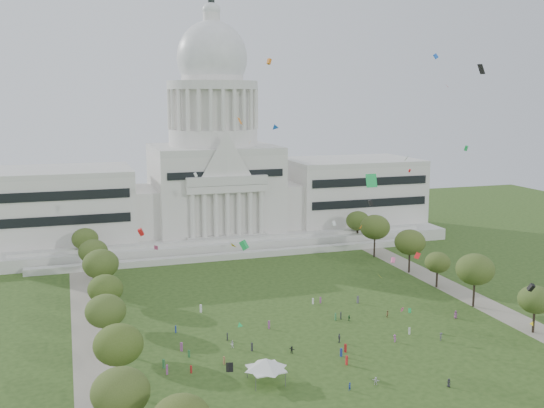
% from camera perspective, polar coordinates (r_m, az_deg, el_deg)
% --- Properties ---
extents(ground, '(400.00, 400.00, 0.00)m').
position_cam_1_polar(ground, '(134.03, 6.12, -13.32)').
color(ground, '#2B4618').
rests_on(ground, ground).
extents(capitol, '(160.00, 64.50, 91.30)m').
position_cam_1_polar(capitol, '(233.56, -5.21, 2.29)').
color(capitol, beige).
rests_on(capitol, ground).
extents(path_left, '(8.00, 160.00, 0.04)m').
position_cam_1_polar(path_left, '(151.67, -15.99, -10.85)').
color(path_left, gray).
rests_on(path_left, ground).
extents(path_right, '(8.00, 160.00, 0.04)m').
position_cam_1_polar(path_right, '(181.13, 16.26, -7.47)').
color(path_right, gray).
rests_on(path_right, ground).
extents(row_tree_l_0, '(8.85, 8.85, 12.59)m').
position_cam_1_polar(row_tree_l_0, '(100.66, -13.43, -16.09)').
color(row_tree_l_0, black).
rests_on(row_tree_l_0, ground).
extents(row_tree_l_1, '(8.86, 8.86, 12.59)m').
position_cam_1_polar(row_tree_l_1, '(117.86, -13.61, -12.16)').
color(row_tree_l_1, black).
rests_on(row_tree_l_1, ground).
extents(row_tree_r_1, '(7.58, 7.58, 10.78)m').
position_cam_1_polar(row_tree_r_1, '(153.91, 22.52, -7.92)').
color(row_tree_r_1, black).
rests_on(row_tree_r_1, ground).
extents(row_tree_l_2, '(8.42, 8.42, 11.97)m').
position_cam_1_polar(row_tree_l_2, '(136.97, -14.69, -9.27)').
color(row_tree_l_2, black).
rests_on(row_tree_l_2, ground).
extents(row_tree_r_2, '(9.55, 9.55, 13.58)m').
position_cam_1_polar(row_tree_r_2, '(166.52, 17.75, -5.60)').
color(row_tree_r_2, black).
rests_on(row_tree_r_2, ground).
extents(row_tree_l_3, '(8.12, 8.12, 11.55)m').
position_cam_1_polar(row_tree_l_3, '(152.91, -14.71, -7.38)').
color(row_tree_l_3, black).
rests_on(row_tree_l_3, ground).
extents(row_tree_r_3, '(7.01, 7.01, 9.98)m').
position_cam_1_polar(row_tree_r_3, '(180.87, 14.62, -5.09)').
color(row_tree_r_3, black).
rests_on(row_tree_r_3, ground).
extents(row_tree_l_4, '(9.29, 9.29, 13.21)m').
position_cam_1_polar(row_tree_l_4, '(170.39, -15.11, -5.22)').
color(row_tree_l_4, black).
rests_on(row_tree_l_4, ground).
extents(row_tree_r_4, '(9.19, 9.19, 13.06)m').
position_cam_1_polar(row_tree_r_4, '(193.39, 12.27, -3.37)').
color(row_tree_r_4, black).
rests_on(row_tree_r_4, ground).
extents(row_tree_l_5, '(8.33, 8.33, 11.85)m').
position_cam_1_polar(row_tree_l_5, '(188.61, -15.74, -4.12)').
color(row_tree_l_5, black).
rests_on(row_tree_l_5, ground).
extents(row_tree_r_5, '(9.82, 9.82, 13.96)m').
position_cam_1_polar(row_tree_r_5, '(209.88, 9.21, -2.06)').
color(row_tree_r_5, black).
rests_on(row_tree_r_5, ground).
extents(row_tree_l_6, '(8.19, 8.19, 11.64)m').
position_cam_1_polar(row_tree_l_6, '(206.27, -16.41, -3.02)').
color(row_tree_l_6, black).
rests_on(row_tree_l_6, ground).
extents(row_tree_r_6, '(8.42, 8.42, 11.97)m').
position_cam_1_polar(row_tree_r_6, '(226.97, 7.70, -1.50)').
color(row_tree_r_6, black).
rests_on(row_tree_r_6, ground).
extents(event_tent, '(9.14, 9.14, 4.73)m').
position_cam_1_polar(event_tent, '(120.52, -0.54, -14.10)').
color(event_tent, '#4C4C4C').
rests_on(event_tent, ground).
extents(person_0, '(1.08, 0.92, 1.88)m').
position_cam_1_polar(person_0, '(159.33, 16.14, -9.50)').
color(person_0, '#994C8C').
rests_on(person_0, ground).
extents(person_2, '(0.96, 0.86, 1.68)m').
position_cam_1_polar(person_2, '(156.37, 10.34, -9.67)').
color(person_2, olive).
rests_on(person_2, ground).
extents(person_3, '(0.60, 1.11, 1.70)m').
position_cam_1_polar(person_3, '(141.88, 10.93, -11.74)').
color(person_3, '#994C8C').
rests_on(person_3, ground).
extents(person_4, '(0.68, 1.19, 1.98)m').
position_cam_1_polar(person_4, '(140.00, 6.04, -11.85)').
color(person_4, '#4C4C51').
rests_on(person_4, ground).
extents(person_5, '(1.36, 1.43, 1.53)m').
position_cam_1_polar(person_5, '(133.98, 1.78, -12.92)').
color(person_5, '#26262B').
rests_on(person_5, ground).
extents(person_6, '(0.73, 0.91, 1.62)m').
position_cam_1_polar(person_6, '(124.12, 15.57, -15.18)').
color(person_6, '#26262B').
rests_on(person_6, ground).
extents(person_7, '(0.66, 0.59, 1.51)m').
position_cam_1_polar(person_7, '(119.49, 6.97, -15.93)').
color(person_7, navy).
rests_on(person_7, ground).
extents(person_8, '(0.84, 0.54, 1.68)m').
position_cam_1_polar(person_8, '(136.67, -3.60, -12.43)').
color(person_8, silver).
rests_on(person_8, ground).
extents(person_9, '(0.83, 1.25, 1.78)m').
position_cam_1_polar(person_9, '(144.93, 14.91, -11.41)').
color(person_9, '#4C4C51').
rests_on(person_9, ground).
extents(person_10, '(0.68, 0.93, 1.41)m').
position_cam_1_polar(person_10, '(152.89, 6.93, -10.09)').
color(person_10, '#33723F').
rests_on(person_10, ground).
extents(person_11, '(1.34, 1.37, 1.48)m').
position_cam_1_polar(person_11, '(122.26, 9.28, -15.37)').
color(person_11, silver).
rests_on(person_11, ground).
extents(distant_crowd, '(61.81, 39.58, 1.94)m').
position_cam_1_polar(distant_crowd, '(141.52, -1.43, -11.60)').
color(distant_crowd, '#994C8C').
rests_on(distant_crowd, ground).
extents(kite_swarm, '(86.13, 105.07, 57.35)m').
position_cam_1_polar(kite_swarm, '(134.14, 5.17, -2.01)').
color(kite_swarm, red).
rests_on(kite_swarm, ground).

